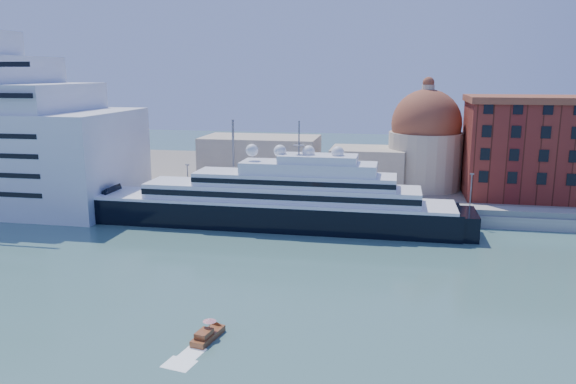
# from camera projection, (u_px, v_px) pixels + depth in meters

# --- Properties ---
(ground) EXTENTS (400.00, 400.00, 0.00)m
(ground) POSITION_uv_depth(u_px,v_px,m) (297.00, 267.00, 89.91)
(ground) COLOR #3C6964
(ground) RESTS_ON ground
(quay) EXTENTS (180.00, 10.00, 2.50)m
(quay) POSITION_uv_depth(u_px,v_px,m) (324.00, 209.00, 122.29)
(quay) COLOR gray
(quay) RESTS_ON ground
(land) EXTENTS (260.00, 72.00, 2.00)m
(land) POSITION_uv_depth(u_px,v_px,m) (342.00, 177.00, 161.70)
(land) COLOR slate
(land) RESTS_ON ground
(quay_fence) EXTENTS (180.00, 0.10, 1.20)m
(quay_fence) POSITION_uv_depth(u_px,v_px,m) (321.00, 206.00, 117.58)
(quay_fence) COLOR slate
(quay_fence) RESTS_ON quay
(superyacht) EXTENTS (83.36, 11.56, 24.91)m
(superyacht) POSITION_uv_depth(u_px,v_px,m) (260.00, 205.00, 113.25)
(superyacht) COLOR black
(superyacht) RESTS_ON ground
(service_barge) EXTENTS (11.86, 6.34, 2.54)m
(service_barge) POSITION_uv_depth(u_px,v_px,m) (80.00, 213.00, 120.86)
(service_barge) COLOR white
(service_barge) RESTS_ON ground
(water_taxi) EXTENTS (2.74, 5.57, 2.53)m
(water_taxi) POSITION_uv_depth(u_px,v_px,m) (207.00, 335.00, 65.27)
(water_taxi) COLOR brown
(water_taxi) RESTS_ON ground
(warehouse) EXTENTS (43.00, 19.00, 23.25)m
(warehouse) POSITION_uv_depth(u_px,v_px,m) (562.00, 147.00, 127.29)
(warehouse) COLOR maroon
(warehouse) RESTS_ON land
(church) EXTENTS (66.00, 18.00, 25.50)m
(church) POSITION_uv_depth(u_px,v_px,m) (362.00, 151.00, 141.84)
(church) COLOR beige
(church) RESTS_ON land
(lamp_posts) EXTENTS (120.80, 2.40, 18.00)m
(lamp_posts) POSITION_uv_depth(u_px,v_px,m) (265.00, 170.00, 121.17)
(lamp_posts) COLOR slate
(lamp_posts) RESTS_ON quay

